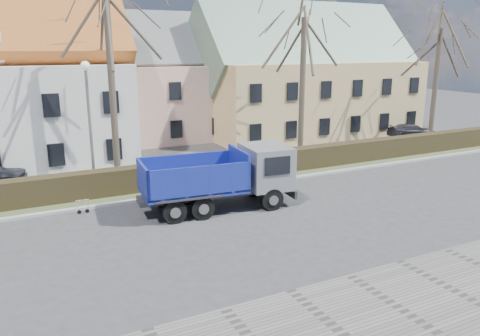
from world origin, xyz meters
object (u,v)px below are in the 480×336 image
streetlight (90,128)px  parked_car_b (412,131)px  dump_truck (213,179)px  cart_frame (77,206)px

streetlight → parked_car_b: (25.69, 3.51, -2.75)m
dump_truck → cart_frame: bearing=165.1°
cart_frame → parked_car_b: bearing=13.5°
dump_truck → parked_car_b: 22.97m
streetlight → cart_frame: size_ratio=8.38×
streetlight → cart_frame: streetlight is taller
dump_truck → parked_car_b: bearing=27.2°
dump_truck → streetlight: streetlight is taller
cart_frame → parked_car_b: size_ratio=0.20×
streetlight → cart_frame: 4.38m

